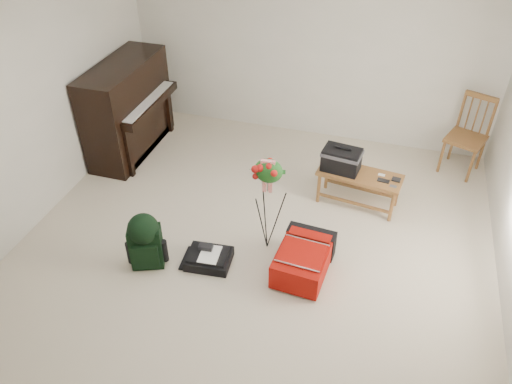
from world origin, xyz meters
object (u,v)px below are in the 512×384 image
(black_duffel, at_px, (209,258))
(dining_chair, at_px, (466,136))
(flower_stand, at_px, (268,206))
(bench, at_px, (347,165))
(piano, at_px, (129,110))
(green_backpack, at_px, (145,239))
(red_suitcase, at_px, (304,256))

(black_duffel, bearing_deg, dining_chair, 40.45)
(dining_chair, relative_size, flower_stand, 0.88)
(bench, distance_m, dining_chair, 1.76)
(dining_chair, bearing_deg, piano, -148.50)
(piano, xyz_separation_m, green_backpack, (1.21, -2.00, -0.25))
(dining_chair, height_order, black_duffel, dining_chair)
(piano, distance_m, black_duffel, 2.60)
(dining_chair, bearing_deg, black_duffel, -113.10)
(dining_chair, relative_size, black_duffel, 2.10)
(black_duffel, xyz_separation_m, green_backpack, (-0.60, -0.20, 0.28))
(bench, relative_size, dining_chair, 0.99)
(red_suitcase, relative_size, flower_stand, 0.66)
(piano, bearing_deg, green_backpack, -58.81)
(green_backpack, bearing_deg, piano, 100.12)
(dining_chair, height_order, green_backpack, dining_chair)
(red_suitcase, bearing_deg, dining_chair, 60.65)
(dining_chair, distance_m, green_backpack, 4.18)
(flower_stand, bearing_deg, dining_chair, 42.74)
(piano, xyz_separation_m, dining_chair, (4.33, 0.78, -0.10))
(dining_chair, height_order, flower_stand, flower_stand)
(dining_chair, xyz_separation_m, flower_stand, (-2.01, -2.16, 0.07))
(flower_stand, bearing_deg, piano, 144.77)
(black_duffel, bearing_deg, bench, 45.64)
(red_suitcase, bearing_deg, green_backpack, -160.74)
(bench, relative_size, red_suitcase, 1.32)
(piano, height_order, dining_chair, piano)
(dining_chair, distance_m, flower_stand, 2.95)
(piano, height_order, red_suitcase, piano)
(red_suitcase, bearing_deg, black_duffel, -162.88)
(piano, relative_size, dining_chair, 1.47)
(dining_chair, height_order, red_suitcase, dining_chair)
(dining_chair, distance_m, black_duffel, 3.63)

